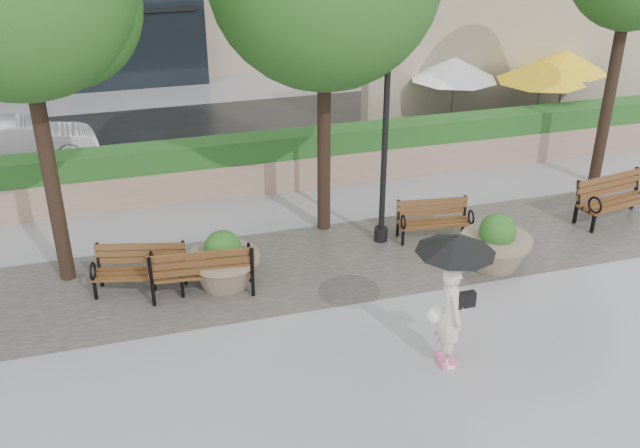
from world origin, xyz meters
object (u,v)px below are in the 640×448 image
object	(u,v)px
bench_2	(203,279)
pedestrian	(452,288)
bench_4	(614,208)
planter_left	(224,265)
planter_right	(496,247)
bench_3	(434,228)
lamppost	(384,166)
bench_1	(141,279)
car_right	(23,142)

from	to	relation	value
bench_2	pedestrian	xyz separation A→B (m)	(3.39, -3.10, 1.04)
bench_4	planter_left	distance (m)	8.75
bench_4	planter_right	bearing A→B (deg)	-172.22
bench_3	planter_right	xyz separation A→B (m)	(0.62, -1.46, 0.20)
lamppost	bench_3	bearing A→B (deg)	-11.17
bench_1	bench_3	size ratio (longest dim) A/B	1.09
bench_1	pedestrian	bearing A→B (deg)	-24.07
bench_2	bench_4	size ratio (longest dim) A/B	0.99
planter_right	pedestrian	xyz separation A→B (m)	(-2.21, -2.46, 0.90)
bench_3	planter_left	bearing A→B (deg)	-164.58
bench_2	pedestrian	size ratio (longest dim) A/B	0.88
car_right	planter_right	bearing A→B (deg)	-139.23
car_right	bench_2	bearing A→B (deg)	-161.96
planter_right	car_right	world-z (taller)	car_right
bench_1	pedestrian	distance (m)	5.78
bench_4	planter_right	world-z (taller)	planter_right
bench_1	planter_right	xyz separation A→B (m)	(6.68, -1.03, 0.18)
bench_4	pedestrian	distance (m)	6.89
bench_1	pedestrian	xyz separation A→B (m)	(4.47, -3.49, 1.08)
bench_2	bench_4	xyz separation A→B (m)	(9.17, 0.49, -0.00)
bench_1	lamppost	xyz separation A→B (m)	(4.96, 0.65, 1.43)
bench_1	bench_2	size ratio (longest dim) A/B	0.90
pedestrian	car_right	bearing A→B (deg)	40.65
bench_1	lamppost	size ratio (longest dim) A/B	0.45
bench_1	bench_2	xyz separation A→B (m)	(1.08, -0.39, 0.04)
bench_4	bench_1	bearing A→B (deg)	170.81
lamppost	car_right	size ratio (longest dim) A/B	1.04
bench_4	bench_3	bearing A→B (deg)	165.75
bench_1	pedestrian	world-z (taller)	pedestrian
bench_3	lamppost	world-z (taller)	lamppost
bench_1	bench_2	distance (m)	1.15
bench_2	pedestrian	distance (m)	4.71
planter_left	lamppost	xyz separation A→B (m)	(3.45, 0.86, 1.25)
bench_3	bench_4	xyz separation A→B (m)	(4.20, -0.33, 0.05)
bench_1	bench_2	bearing A→B (deg)	-6.00
pedestrian	lamppost	bearing A→B (deg)	1.63
bench_4	lamppost	xyz separation A→B (m)	(-5.30, 0.55, 1.39)
planter_right	car_right	bearing A→B (deg)	137.06
planter_right	car_right	size ratio (longest dim) A/B	0.37
planter_left	planter_right	world-z (taller)	planter_right
lamppost	planter_left	bearing A→B (deg)	-166.05
bench_2	bench_4	world-z (taller)	bench_2
planter_left	pedestrian	xyz separation A→B (m)	(2.96, -3.28, 0.90)
bench_4	lamppost	distance (m)	5.50
bench_3	pedestrian	size ratio (longest dim) A/B	0.72
bench_1	bench_3	distance (m)	6.07
bench_4	car_right	size ratio (longest dim) A/B	0.53
bench_4	planter_right	size ratio (longest dim) A/B	1.43
pedestrian	bench_1	bearing A→B (deg)	60.35
bench_2	planter_left	world-z (taller)	planter_left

